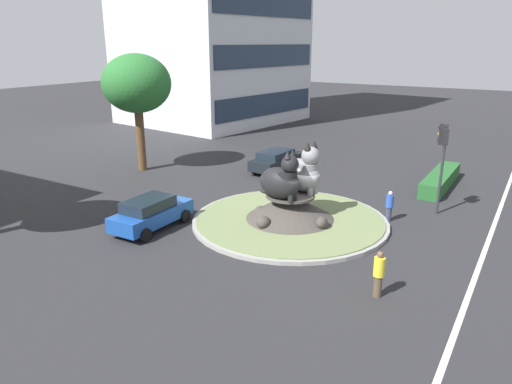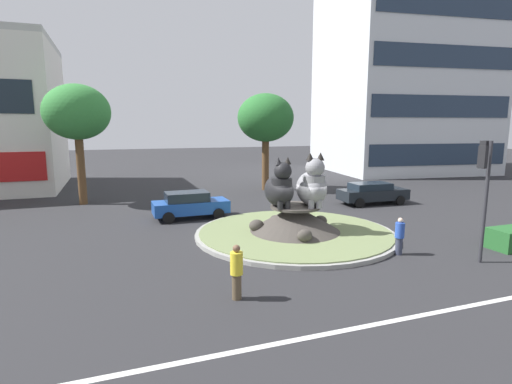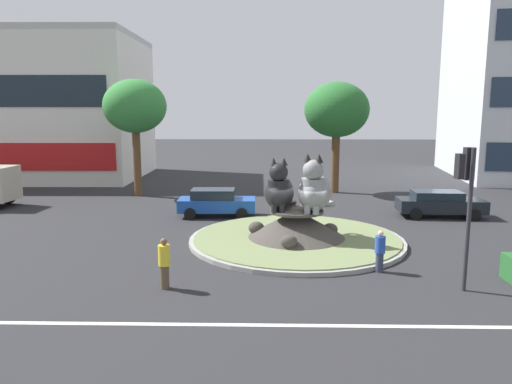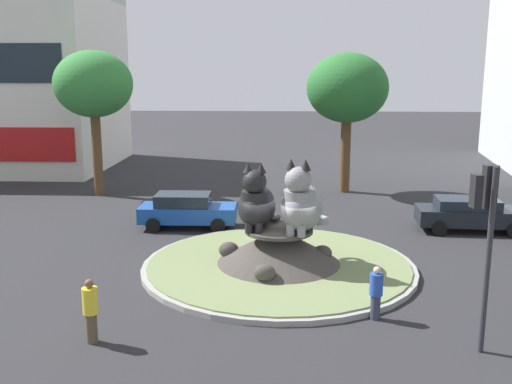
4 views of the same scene
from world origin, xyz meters
name	(u,v)px [view 2 (image 2 of 4)]	position (x,y,z in m)	size (l,w,h in m)	color
ground_plane	(295,235)	(0.00, 0.00, 0.00)	(160.00, 160.00, 0.00)	#28282B
lane_centreline	(426,314)	(0.00, -8.75, 0.00)	(112.00, 0.20, 0.01)	silver
roundabout_island	(295,225)	(-0.01, 0.00, 0.52)	(9.70, 9.70, 1.48)	gray
cat_statue_black	(280,188)	(-0.79, 0.08, 2.35)	(1.70, 2.45, 2.40)	black
cat_statue_grey	(312,186)	(0.77, -0.25, 2.43)	(2.19, 2.70, 2.60)	gray
traffic_light_mast	(484,174)	(5.08, -5.88, 3.47)	(0.71, 0.62, 4.73)	#2D2D33
office_tower	(405,24)	(24.09, 22.48, 16.91)	(18.41, 17.30, 33.82)	silver
broadleaf_tree_behind_island	(266,118)	(3.61, 13.57, 5.90)	(4.59, 4.59, 7.91)	brown
second_tree_near_tower	(77,113)	(-10.34, 11.90, 6.12)	(4.28, 4.28, 8.02)	brown
pedestrian_blue_shirt	(400,235)	(2.81, -4.12, 0.81)	(0.38, 0.38, 1.56)	#33384C
pedestrian_yellow_shirt	(237,271)	(-4.76, -5.98, 0.91)	(0.39, 0.39, 1.73)	brown
hatchback_near_shophouse	(372,193)	(8.33, 5.39, 0.79)	(4.76, 2.19, 1.47)	black
parked_car_right	(190,204)	(-4.19, 5.29, 0.81)	(4.31, 2.00, 1.55)	#19479E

